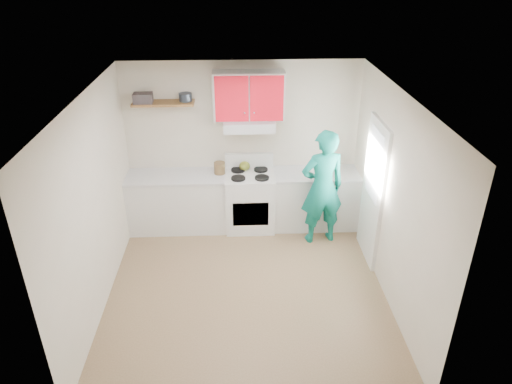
{
  "coord_description": "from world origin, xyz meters",
  "views": [
    {
      "loc": [
        -0.1,
        -4.93,
        4.0
      ],
      "look_at": [
        0.15,
        0.55,
        1.15
      ],
      "focal_mm": 32.71,
      "sensor_mm": 36.0,
      "label": 1
    }
  ],
  "objects_px": {
    "stove": "(250,201)",
    "person": "(322,188)",
    "tin": "(185,97)",
    "crock": "(220,169)",
    "kettle": "(245,166)"
  },
  "relations": [
    {
      "from": "stove",
      "to": "person",
      "type": "distance_m",
      "value": 1.23
    },
    {
      "from": "crock",
      "to": "tin",
      "type": "bearing_deg",
      "value": 163.09
    },
    {
      "from": "tin",
      "to": "person",
      "type": "distance_m",
      "value": 2.4
    },
    {
      "from": "stove",
      "to": "crock",
      "type": "height_order",
      "value": "crock"
    },
    {
      "from": "kettle",
      "to": "crock",
      "type": "xyz_separation_m",
      "value": [
        -0.39,
        -0.11,
        0.01
      ]
    },
    {
      "from": "kettle",
      "to": "crock",
      "type": "distance_m",
      "value": 0.4
    },
    {
      "from": "stove",
      "to": "person",
      "type": "bearing_deg",
      "value": -23.25
    },
    {
      "from": "kettle",
      "to": "crock",
      "type": "relative_size",
      "value": 0.83
    },
    {
      "from": "stove",
      "to": "person",
      "type": "relative_size",
      "value": 0.51
    },
    {
      "from": "crock",
      "to": "person",
      "type": "bearing_deg",
      "value": -18.83
    },
    {
      "from": "tin",
      "to": "crock",
      "type": "height_order",
      "value": "tin"
    },
    {
      "from": "stove",
      "to": "person",
      "type": "height_order",
      "value": "person"
    },
    {
      "from": "tin",
      "to": "kettle",
      "type": "xyz_separation_m",
      "value": [
        0.85,
        -0.03,
        -1.1
      ]
    },
    {
      "from": "tin",
      "to": "crock",
      "type": "bearing_deg",
      "value": -16.91
    },
    {
      "from": "stove",
      "to": "tin",
      "type": "relative_size",
      "value": 4.85
    }
  ]
}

